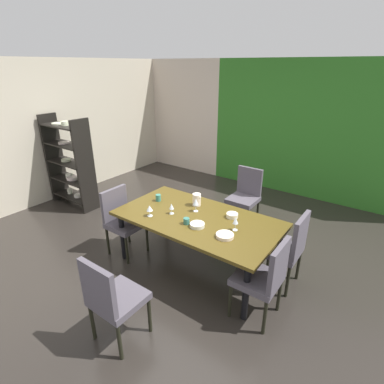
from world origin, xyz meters
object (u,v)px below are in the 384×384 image
(chair_right_far, at_px, (287,246))
(wine_glass_right, at_px, (236,221))
(chair_left_near, at_px, (122,218))
(serving_bowl_east, at_px, (197,225))
(chair_right_near, at_px, (265,276))
(wine_glass_near_window, at_px, (172,207))
(serving_bowl_north, at_px, (232,215))
(chair_head_near, at_px, (111,297))
(cup_rear, at_px, (158,198))
(display_shelf, at_px, (69,163))
(wine_glass_corner, at_px, (150,208))
(chair_head_far, at_px, (245,194))
(serving_bowl_left, at_px, (225,235))
(dining_table, at_px, (197,222))
(cup_center, at_px, (186,221))
(wine_glass_front, at_px, (196,202))

(chair_right_far, relative_size, wine_glass_right, 5.88)
(chair_left_near, bearing_deg, serving_bowl_east, 96.33)
(chair_right_near, bearing_deg, chair_right_far, -0.17)
(wine_glass_near_window, xyz_separation_m, serving_bowl_north, (0.67, 0.36, -0.07))
(chair_head_near, relative_size, chair_left_near, 1.02)
(cup_rear, bearing_deg, chair_right_near, -12.79)
(display_shelf, distance_m, wine_glass_corner, 2.52)
(wine_glass_near_window, relative_size, cup_rear, 1.50)
(chair_head_far, bearing_deg, chair_right_far, 134.71)
(serving_bowl_east, bearing_deg, chair_right_near, -8.08)
(chair_right_far, xyz_separation_m, chair_left_near, (-2.08, -0.64, -0.01))
(wine_glass_right, height_order, wine_glass_near_window, wine_glass_right)
(chair_head_near, bearing_deg, chair_right_far, 59.84)
(serving_bowl_north, bearing_deg, chair_right_near, -39.31)
(wine_glass_corner, xyz_separation_m, cup_rear, (-0.22, 0.40, -0.06))
(serving_bowl_north, bearing_deg, serving_bowl_left, -70.66)
(serving_bowl_east, bearing_deg, dining_table, 124.28)
(cup_rear, bearing_deg, serving_bowl_left, -12.86)
(display_shelf, height_order, serving_bowl_left, display_shelf)
(serving_bowl_left, distance_m, cup_center, 0.52)
(wine_glass_corner, distance_m, cup_center, 0.50)
(chair_head_near, height_order, wine_glass_right, chair_head_near)
(chair_right_near, bearing_deg, wine_glass_near_window, 81.25)
(chair_right_far, distance_m, chair_left_near, 2.17)
(chair_left_near, xyz_separation_m, serving_bowl_left, (1.54, 0.12, 0.22))
(serving_bowl_east, xyz_separation_m, cup_rear, (-0.84, 0.27, 0.02))
(chair_left_near, relative_size, wine_glass_corner, 6.50)
(serving_bowl_east, height_order, cup_center, cup_center)
(chair_head_far, xyz_separation_m, wine_glass_right, (0.56, -1.41, 0.31))
(wine_glass_right, bearing_deg, cup_center, -158.76)
(serving_bowl_east, bearing_deg, serving_bowl_north, 63.84)
(dining_table, height_order, chair_head_far, chair_head_far)
(chair_head_far, relative_size, serving_bowl_north, 6.55)
(chair_right_far, xyz_separation_m, chair_head_far, (-1.08, 1.09, -0.00))
(wine_glass_right, xyz_separation_m, wine_glass_near_window, (-0.84, -0.11, -0.02))
(chair_head_far, height_order, cup_rear, chair_head_far)
(dining_table, distance_m, display_shelf, 2.98)
(wine_glass_front, relative_size, wine_glass_corner, 1.26)
(dining_table, bearing_deg, cup_rear, 173.57)
(chair_right_near, height_order, wine_glass_right, chair_right_near)
(chair_head_far, height_order, wine_glass_near_window, chair_head_far)
(serving_bowl_left, bearing_deg, chair_right_far, 43.66)
(chair_left_near, xyz_separation_m, serving_bowl_east, (1.17, 0.13, 0.22))
(dining_table, relative_size, chair_right_near, 2.16)
(chair_head_far, bearing_deg, chair_right_near, 121.97)
(display_shelf, bearing_deg, serving_bowl_left, -6.56)
(chair_left_near, height_order, cup_rear, chair_left_near)
(chair_right_near, distance_m, wine_glass_front, 1.28)
(chair_right_far, distance_m, wine_glass_front, 1.21)
(serving_bowl_left, height_order, cup_center, cup_center)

